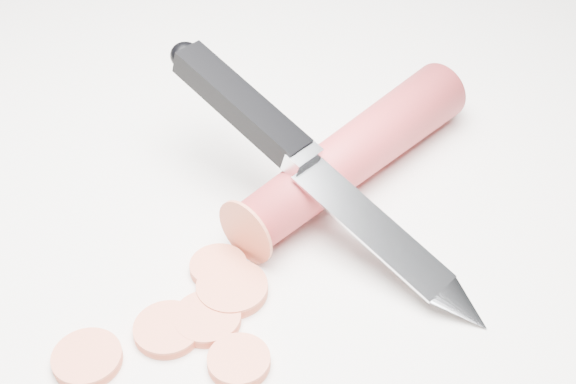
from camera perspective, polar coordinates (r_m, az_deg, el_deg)
The scene contains 9 objects.
ground at distance 0.46m, azimuth -0.23°, elevation -6.07°, with size 2.40×2.40×0.00m, color silver.
carrot at distance 0.51m, azimuth 4.68°, elevation 2.74°, with size 0.04×0.04×0.19m, color #B82A31.
carrot_slice_0 at distance 0.44m, azimuth -8.55°, elevation -9.64°, with size 0.04×0.04×0.01m, color #D76343.
carrot_slice_1 at distance 0.43m, azimuth -14.09°, elevation -11.41°, with size 0.04×0.04×0.01m, color #D76343.
carrot_slice_2 at distance 0.46m, azimuth -4.97°, elevation -5.34°, with size 0.03×0.03×0.01m, color #D76343.
carrot_slice_3 at distance 0.44m, azimuth -5.77°, elevation -8.94°, with size 0.04×0.04×0.01m, color #D76343.
carrot_slice_4 at distance 0.42m, azimuth -3.51°, elevation -11.92°, with size 0.03×0.03×0.01m, color #D76343.
carrot_slice_5 at distance 0.45m, azimuth -4.00°, elevation -6.87°, with size 0.04×0.04×0.01m, color #D76343.
kitchen_knife at distance 0.46m, azimuth 2.30°, elevation 1.55°, with size 0.25×0.08×0.08m, color silver, non-canonical shape.
Camera 1 is at (0.15, -0.27, 0.34)m, focal length 50.00 mm.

